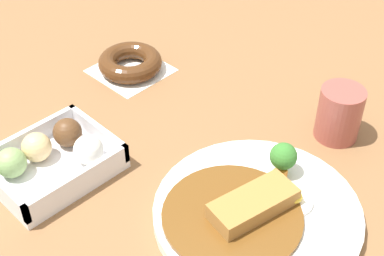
{
  "coord_description": "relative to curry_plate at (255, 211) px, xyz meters",
  "views": [
    {
      "loc": [
        0.47,
        0.46,
        0.58
      ],
      "look_at": [
        0.0,
        -0.0,
        0.03
      ],
      "focal_mm": 52.39,
      "sensor_mm": 36.0,
      "label": 1
    }
  ],
  "objects": [
    {
      "name": "ground_plane",
      "position": [
        -0.05,
        -0.16,
        -0.01
      ],
      "size": [
        1.6,
        1.6,
        0.0
      ],
      "primitive_type": "plane",
      "color": "brown"
    },
    {
      "name": "curry_plate",
      "position": [
        0.0,
        0.0,
        0.0
      ],
      "size": [
        0.28,
        0.28,
        0.07
      ],
      "color": "white",
      "rests_on": "ground_plane"
    },
    {
      "name": "donut_box",
      "position": [
        0.14,
        -0.27,
        0.01
      ],
      "size": [
        0.17,
        0.14,
        0.06
      ],
      "color": "white",
      "rests_on": "ground_plane"
    },
    {
      "name": "chocolate_ring_donut",
      "position": [
        -0.11,
        -0.39,
        0.0
      ],
      "size": [
        0.13,
        0.13,
        0.03
      ],
      "color": "white",
      "rests_on": "ground_plane"
    },
    {
      "name": "coffee_mug",
      "position": [
        -0.22,
        -0.02,
        0.03
      ],
      "size": [
        0.07,
        0.07,
        0.09
      ],
      "primitive_type": "cylinder",
      "color": "#9E4C42",
      "rests_on": "ground_plane"
    }
  ]
}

